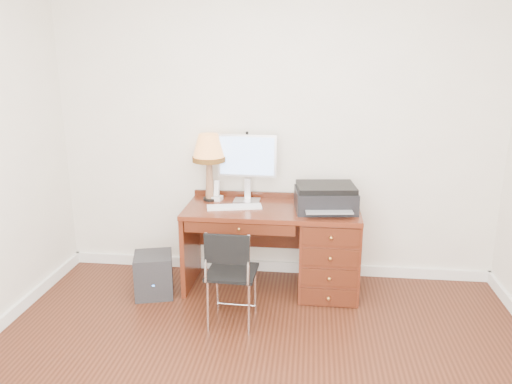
# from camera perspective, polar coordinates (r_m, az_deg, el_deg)

# --- Properties ---
(room_shell) EXTENTS (4.00, 4.00, 4.00)m
(room_shell) POSITION_cam_1_polar(r_m,az_deg,el_deg) (3.89, 0.77, -15.15)
(room_shell) COLOR white
(room_shell) RESTS_ON ground
(desk) EXTENTS (1.50, 0.67, 0.75)m
(desk) POSITION_cam_1_polar(r_m,az_deg,el_deg) (4.41, 6.01, -6.10)
(desk) COLOR #5B2313
(desk) RESTS_ON ground
(monitor) EXTENTS (0.52, 0.18, 0.60)m
(monitor) POSITION_cam_1_polar(r_m,az_deg,el_deg) (4.41, -1.03, 3.74)
(monitor) COLOR silver
(monitor) RESTS_ON desk
(keyboard) EXTENTS (0.49, 0.23, 0.02)m
(keyboard) POSITION_cam_1_polar(r_m,az_deg,el_deg) (4.29, -2.49, -1.71)
(keyboard) COLOR white
(keyboard) RESTS_ON desk
(mouse_pad) EXTENTS (0.24, 0.24, 0.05)m
(mouse_pad) POSITION_cam_1_polar(r_m,az_deg,el_deg) (4.24, 8.19, -2.02)
(mouse_pad) COLOR black
(mouse_pad) RESTS_ON desk
(printer) EXTENTS (0.54, 0.45, 0.22)m
(printer) POSITION_cam_1_polar(r_m,az_deg,el_deg) (4.25, 7.95, -0.64)
(printer) COLOR black
(printer) RESTS_ON desk
(leg_lamp) EXTENTS (0.29, 0.29, 0.60)m
(leg_lamp) POSITION_cam_1_polar(r_m,az_deg,el_deg) (4.43, -5.41, 4.57)
(leg_lamp) COLOR black
(leg_lamp) RESTS_ON desk
(phone) EXTENTS (0.10, 0.10, 0.18)m
(phone) POSITION_cam_1_polar(r_m,az_deg,el_deg) (4.51, -4.49, -0.28)
(phone) COLOR white
(phone) RESTS_ON desk
(pen_cup) EXTENTS (0.08, 0.08, 0.10)m
(pen_cup) POSITION_cam_1_polar(r_m,az_deg,el_deg) (4.40, 5.93, -0.78)
(pen_cup) COLOR black
(pen_cup) RESTS_ON desk
(chair) EXTENTS (0.38, 0.38, 0.79)m
(chair) POSITION_cam_1_polar(r_m,az_deg,el_deg) (3.80, -2.93, -8.68)
(chair) COLOR black
(chair) RESTS_ON ground
(equipment_box) EXTENTS (0.39, 0.39, 0.37)m
(equipment_box) POSITION_cam_1_polar(r_m,az_deg,el_deg) (4.46, -11.60, -9.24)
(equipment_box) COLOR black
(equipment_box) RESTS_ON ground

